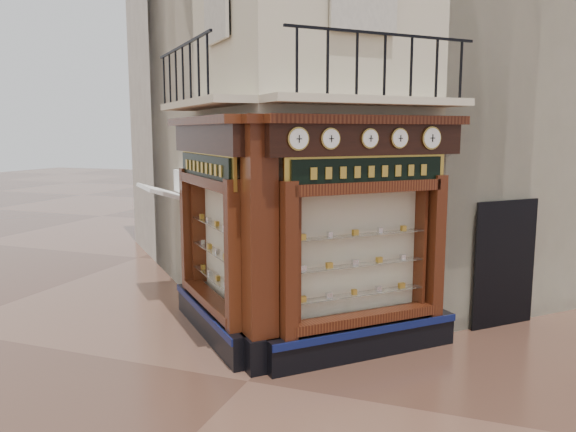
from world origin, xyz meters
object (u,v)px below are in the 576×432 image
at_px(clock_a, 298,139).
at_px(signboard_left, 206,167).
at_px(clock_e, 431,138).
at_px(clock_d, 399,138).
at_px(corner_pilaster, 260,248).
at_px(clock_b, 330,139).
at_px(awning, 167,298).
at_px(clock_c, 370,138).
at_px(signboard_right, 369,171).

relative_size(clock_a, signboard_left, 0.16).
bearing_deg(clock_e, clock_d, -180.00).
xyz_separation_m(corner_pilaster, clock_a, (0.62, 0.01, 1.67)).
bearing_deg(clock_a, clock_b, 0.00).
relative_size(clock_e, signboard_left, 0.17).
distance_m(awning, signboard_left, 4.08).
distance_m(corner_pilaster, clock_d, 2.82).
bearing_deg(corner_pilaster, clock_e, -8.46).
bearing_deg(signboard_left, awning, 3.97).
height_order(clock_c, clock_e, clock_e).
bearing_deg(clock_e, clock_a, -180.00).
bearing_deg(signboard_left, clock_d, -130.47).
bearing_deg(clock_c, clock_e, 0.00).
relative_size(corner_pilaster, awning, 2.55).
relative_size(clock_c, signboard_right, 0.15).
bearing_deg(clock_e, clock_c, -180.00).
bearing_deg(clock_b, clock_e, 0.00).
bearing_deg(clock_c, clock_a, 180.00).
height_order(clock_a, signboard_left, clock_a).
relative_size(clock_b, clock_c, 1.04).
bearing_deg(awning, clock_e, -145.07).
distance_m(clock_a, signboard_right, 1.41).
bearing_deg(awning, signboard_left, -176.03).
xyz_separation_m(clock_b, awning, (-4.46, 2.36, -3.62)).
xyz_separation_m(clock_a, clock_d, (1.27, 1.27, -0.00)).
height_order(clock_b, clock_c, clock_b).
distance_m(clock_e, signboard_right, 1.24).
relative_size(clock_b, signboard_left, 0.15).
height_order(clock_e, signboard_right, clock_e).
distance_m(clock_c, signboard_right, 0.54).
bearing_deg(corner_pilaster, clock_a, -43.77).
height_order(clock_e, awning, clock_e).
relative_size(clock_a, clock_b, 1.06).
distance_m(clock_d, clock_e, 0.63).
bearing_deg(clock_e, signboard_right, 174.36).
bearing_deg(clock_a, signboard_left, 109.30).
distance_m(clock_c, signboard_left, 3.00).
relative_size(clock_d, signboard_right, 0.15).
bearing_deg(awning, clock_c, -155.71).
xyz_separation_m(clock_b, clock_e, (1.33, 1.33, 0.00)).
xyz_separation_m(clock_b, signboard_left, (-2.46, 0.62, -0.52)).
bearing_deg(corner_pilaster, clock_b, -23.50).
bearing_deg(clock_b, clock_a, -180.00).
bearing_deg(clock_e, signboard_left, 145.65).
height_order(clock_b, clock_d, same).
relative_size(clock_e, awning, 0.24).
relative_size(clock_a, awning, 0.22).
height_order(corner_pilaster, clock_d, corner_pilaster).
xyz_separation_m(clock_d, clock_e, (0.45, 0.45, 0.00)).
height_order(clock_b, awning, clock_b).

